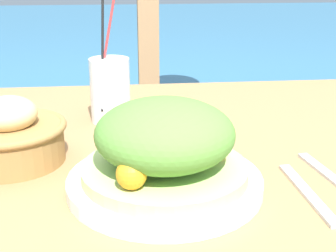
# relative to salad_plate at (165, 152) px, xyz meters

# --- Properties ---
(patio_table) EXTENTS (1.17, 0.86, 0.75)m
(patio_table) POSITION_rel_salad_plate_xyz_m (0.04, 0.16, -0.15)
(patio_table) COLOR #997047
(patio_table) RESTS_ON ground_plane
(railing_fence) EXTENTS (2.80, 0.08, 1.07)m
(railing_fence) POSITION_rel_salad_plate_xyz_m (0.04, 1.00, -0.00)
(railing_fence) COLOR #937551
(railing_fence) RESTS_ON ground_plane
(sea_backdrop) EXTENTS (12.00, 4.00, 0.50)m
(sea_backdrop) POSITION_rel_salad_plate_xyz_m (0.04, 3.50, -0.55)
(sea_backdrop) COLOR teal
(sea_backdrop) RESTS_ON ground_plane
(salad_plate) EXTENTS (0.28, 0.28, 0.13)m
(salad_plate) POSITION_rel_salad_plate_xyz_m (0.00, 0.00, 0.00)
(salad_plate) COLOR silver
(salad_plate) RESTS_ON patio_table
(drink_glass) EXTENTS (0.08, 0.08, 0.25)m
(drink_glass) POSITION_rel_salad_plate_xyz_m (-0.08, 0.31, 0.01)
(drink_glass) COLOR silver
(drink_glass) RESTS_ON patio_table
(bread_basket) EXTENTS (0.18, 0.18, 0.11)m
(bread_basket) POSITION_rel_salad_plate_xyz_m (-0.24, 0.12, -0.01)
(bread_basket) COLOR olive
(bread_basket) RESTS_ON patio_table
(fork) EXTENTS (0.02, 0.18, 0.00)m
(fork) POSITION_rel_salad_plate_xyz_m (0.20, -0.04, -0.05)
(fork) COLOR silver
(fork) RESTS_ON patio_table
(knife) EXTENTS (0.04, 0.18, 0.00)m
(knife) POSITION_rel_salad_plate_xyz_m (0.25, 0.00, -0.05)
(knife) COLOR silver
(knife) RESTS_ON patio_table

